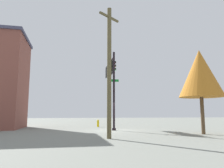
{
  "coord_description": "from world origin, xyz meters",
  "views": [
    {
      "loc": [
        -19.37,
        4.19,
        1.5
      ],
      "look_at": [
        -0.19,
        0.22,
        4.22
      ],
      "focal_mm": 34.34,
      "sensor_mm": 36.0,
      "label": 1
    }
  ],
  "objects_px": {
    "signal_pole_assembly": "(111,73)",
    "tree_near": "(200,73)",
    "utility_pole": "(109,69)",
    "fire_hydrant": "(98,123)"
  },
  "relations": [
    {
      "from": "fire_hydrant",
      "to": "tree_near",
      "type": "relative_size",
      "value": 0.13
    },
    {
      "from": "signal_pole_assembly",
      "to": "tree_near",
      "type": "relative_size",
      "value": 1.14
    },
    {
      "from": "fire_hydrant",
      "to": "tree_near",
      "type": "xyz_separation_m",
      "value": [
        -10.38,
        -6.4,
        4.15
      ]
    },
    {
      "from": "signal_pole_assembly",
      "to": "utility_pole",
      "type": "relative_size",
      "value": 0.88
    },
    {
      "from": "signal_pole_assembly",
      "to": "tree_near",
      "type": "distance_m",
      "value": 8.98
    },
    {
      "from": "fire_hydrant",
      "to": "signal_pole_assembly",
      "type": "bearing_deg",
      "value": -166.44
    },
    {
      "from": "signal_pole_assembly",
      "to": "fire_hydrant",
      "type": "xyz_separation_m",
      "value": [
        3.42,
        0.83,
        -5.24
      ]
    },
    {
      "from": "signal_pole_assembly",
      "to": "tree_near",
      "type": "xyz_separation_m",
      "value": [
        -6.96,
        -5.58,
        -1.08
      ]
    },
    {
      "from": "utility_pole",
      "to": "fire_hydrant",
      "type": "bearing_deg",
      "value": -4.7
    },
    {
      "from": "signal_pole_assembly",
      "to": "tree_near",
      "type": "bearing_deg",
      "value": -141.29
    }
  ]
}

